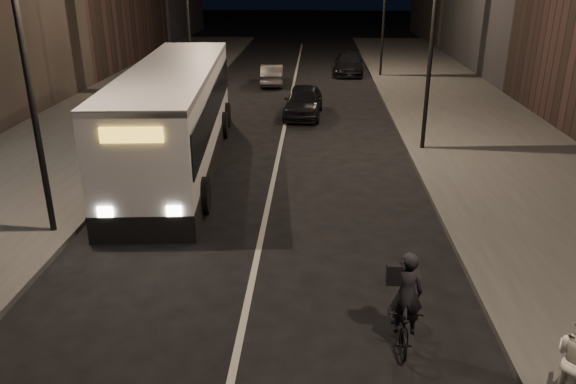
# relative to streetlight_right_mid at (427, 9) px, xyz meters

# --- Properties ---
(ground) EXTENTS (180.00, 180.00, 0.00)m
(ground) POSITION_rel_streetlight_right_mid_xyz_m (-5.33, -12.00, -5.36)
(ground) COLOR black
(ground) RESTS_ON ground
(sidewalk_right) EXTENTS (7.00, 70.00, 0.16)m
(sidewalk_right) POSITION_rel_streetlight_right_mid_xyz_m (3.17, 2.00, -5.28)
(sidewalk_right) COLOR #3B3B38
(sidewalk_right) RESTS_ON ground
(sidewalk_left) EXTENTS (7.00, 70.00, 0.16)m
(sidewalk_left) POSITION_rel_streetlight_right_mid_xyz_m (-13.83, 2.00, -5.28)
(sidewalk_left) COLOR #3B3B38
(sidewalk_left) RESTS_ON ground
(streetlight_right_mid) EXTENTS (1.20, 0.44, 8.12)m
(streetlight_right_mid) POSITION_rel_streetlight_right_mid_xyz_m (0.00, 0.00, 0.00)
(streetlight_right_mid) COLOR black
(streetlight_right_mid) RESTS_ON sidewalk_right
(streetlight_left_near) EXTENTS (1.20, 0.44, 8.12)m
(streetlight_left_near) POSITION_rel_streetlight_right_mid_xyz_m (-10.66, -8.00, 0.00)
(streetlight_left_near) COLOR black
(streetlight_left_near) RESTS_ON sidewalk_left
(city_bus) EXTENTS (3.92, 13.34, 3.55)m
(city_bus) POSITION_rel_streetlight_right_mid_xyz_m (-8.93, -1.85, -3.43)
(city_bus) COLOR white
(city_bus) RESTS_ON ground
(cyclist_on_bicycle) EXTENTS (0.67, 1.77, 2.02)m
(cyclist_on_bicycle) POSITION_rel_streetlight_right_mid_xyz_m (-2.21, -12.23, -4.69)
(cyclist_on_bicycle) COLOR black
(cyclist_on_bicycle) RESTS_ON ground
(car_near) EXTENTS (1.97, 4.38, 1.46)m
(car_near) POSITION_rel_streetlight_right_mid_xyz_m (-4.53, 5.44, -4.63)
(car_near) COLOR black
(car_near) RESTS_ON ground
(car_mid) EXTENTS (1.53, 3.86, 1.25)m
(car_mid) POSITION_rel_streetlight_right_mid_xyz_m (-6.66, 13.22, -4.74)
(car_mid) COLOR #373739
(car_mid) RESTS_ON ground
(car_far) EXTENTS (1.97, 4.65, 1.34)m
(car_far) POSITION_rel_streetlight_right_mid_xyz_m (-1.77, 17.21, -4.69)
(car_far) COLOR black
(car_far) RESTS_ON ground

